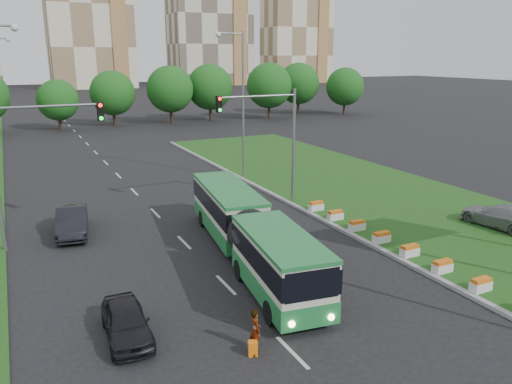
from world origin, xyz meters
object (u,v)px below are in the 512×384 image
traffic_mast_left (27,151)px  articulated_bus (246,231)px  car_median (501,216)px  pedestrian (255,330)px  car_left_far (72,221)px  shopping_trolley (253,349)px  car_left_near (126,322)px  traffic_mast_median (273,130)px

traffic_mast_left → articulated_bus: (9.46, -6.78, -3.79)m
articulated_bus → car_median: articulated_bus is taller
traffic_mast_left → pedestrian: bearing=-66.2°
car_left_far → pedestrian: 16.02m
car_left_far → shopping_trolley: bearing=-67.1°
car_median → pedestrian: bearing=7.6°
car_left_far → traffic_mast_left: bearing=-140.8°
car_left_near → shopping_trolley: car_left_near is taller
traffic_mast_median → pedestrian: 18.21m
shopping_trolley → traffic_mast_left: bearing=131.8°
car_median → traffic_mast_left: bearing=-27.3°
car_median → shopping_trolley: bearing=8.2°
traffic_mast_left → traffic_mast_median: bearing=3.8°
traffic_mast_median → pedestrian: size_ratio=5.09×
car_left_near → car_left_far: car_left_far is taller
articulated_bus → traffic_mast_median: bearing=61.8°
car_left_far → car_left_near: bearing=-79.9°
car_left_far → car_median: bearing=-16.2°
traffic_mast_left → car_median: bearing=-20.4°
car_left_far → shopping_trolley: car_left_far is taller
traffic_mast_median → traffic_mast_left: (-15.16, -1.00, 0.00)m
articulated_bus → car_median: (15.72, -2.61, -0.71)m
pedestrian → shopping_trolley: bearing=145.4°
traffic_mast_left → articulated_bus: bearing=-35.6°
traffic_mast_left → car_left_far: size_ratio=1.66×
articulated_bus → pedestrian: (-3.17, -7.46, -0.78)m
shopping_trolley → articulated_bus: bearing=85.4°
pedestrian → traffic_mast_median: bearing=-24.9°
pedestrian → car_left_far: bearing=21.0°
car_left_near → car_left_far: bearing=94.8°
car_left_near → shopping_trolley: 4.84m
traffic_mast_left → pedestrian: 16.23m
car_median → pedestrian: 19.50m
articulated_bus → car_left_far: (-7.50, 7.96, -0.77)m
traffic_mast_left → car_left_near: 12.58m
traffic_mast_median → car_left_near: traffic_mast_median is taller
traffic_mast_median → shopping_trolley: bearing=-120.4°
articulated_bus → car_left_far: 10.96m
car_left_far → shopping_trolley: size_ratio=8.83×
car_left_near → pedestrian: size_ratio=2.46×
articulated_bus → shopping_trolley: (-3.42, -7.76, -1.29)m
traffic_mast_left → articulated_bus: 12.24m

